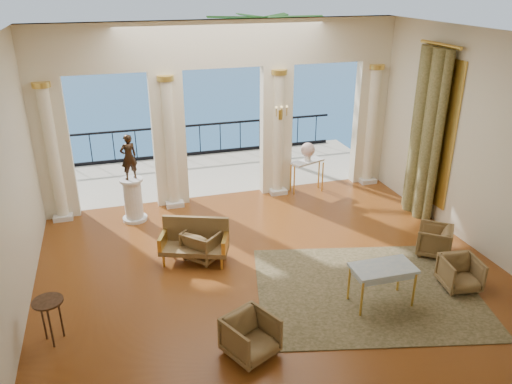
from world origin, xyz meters
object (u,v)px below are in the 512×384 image
object	(u,v)px
statue	(129,157)
side_table	(49,306)
armchair_b	(460,272)
console_table	(307,166)
armchair_c	(434,239)
pedestal	(133,200)
game_table	(383,271)
settee	(195,240)
armchair_a	(251,335)
armchair_d	(203,243)

from	to	relation	value
statue	side_table	size ratio (longest dim) A/B	1.39
armchair_b	console_table	bearing A→B (deg)	109.63
armchair_c	pedestal	bearing A→B (deg)	-81.51
armchair_c	side_table	world-z (taller)	side_table
game_table	statue	distance (m)	6.22
armchair_c	console_table	world-z (taller)	console_table
side_table	pedestal	bearing A→B (deg)	69.03
settee	side_table	xyz separation A→B (m)	(-2.64, -1.83, 0.22)
armchair_c	game_table	world-z (taller)	game_table
game_table	console_table	size ratio (longest dim) A/B	1.13
armchair_a	statue	distance (m)	5.61
armchair_b	console_table	distance (m)	5.25
settee	armchair_b	bearing A→B (deg)	-6.45
armchair_b	settee	bearing A→B (deg)	160.57
armchair_b	armchair_d	size ratio (longest dim) A/B	0.94
pedestal	side_table	size ratio (longest dim) A/B	1.37
settee	statue	distance (m)	2.75
settee	side_table	bearing A→B (deg)	-123.79
armchair_c	side_table	bearing A→B (deg)	-46.49
armchair_d	settee	bearing A→B (deg)	55.54
armchair_c	side_table	distance (m)	7.53
armchair_b	armchair_c	world-z (taller)	armchair_c
console_table	armchair_b	bearing A→B (deg)	-99.44
armchair_a	side_table	world-z (taller)	side_table
armchair_c	pedestal	xyz separation A→B (m)	(-5.93, 3.45, 0.17)
settee	armchair_c	bearing A→B (deg)	7.57
armchair_b	console_table	size ratio (longest dim) A/B	0.68
pedestal	armchair_d	bearing A→B (deg)	-60.72
settee	pedestal	bearing A→B (deg)	136.89
settee	pedestal	distance (m)	2.50
armchair_a	side_table	xyz separation A→B (m)	(-2.95, 1.20, 0.30)
armchair_a	statue	size ratio (longest dim) A/B	0.68
armchair_a	settee	size ratio (longest dim) A/B	0.49
armchair_c	game_table	bearing A→B (deg)	-19.02
armchair_c	side_table	xyz separation A→B (m)	(-7.50, -0.63, 0.32)
settee	pedestal	size ratio (longest dim) A/B	1.40
armchair_a	armchair_d	bearing A→B (deg)	66.59
armchair_a	settee	world-z (taller)	settee
armchair_b	game_table	distance (m)	1.71
armchair_a	statue	xyz separation A→B (m)	(-1.38, 5.29, 1.24)
settee	game_table	distance (m)	3.80
armchair_a	console_table	size ratio (longest dim) A/B	0.74
armchair_c	armchair_d	distance (m)	4.84
armchair_d	console_table	bearing A→B (deg)	-94.64
side_table	settee	bearing A→B (deg)	34.78
armchair_c	statue	xyz separation A→B (m)	(-5.93, 3.45, 1.26)
armchair_a	armchair_d	size ratio (longest dim) A/B	1.02
side_table	game_table	bearing A→B (deg)	-6.26
armchair_d	settee	xyz separation A→B (m)	(-0.18, -0.03, 0.09)
armchair_b	side_table	xyz separation A→B (m)	(-7.22, 0.59, 0.33)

